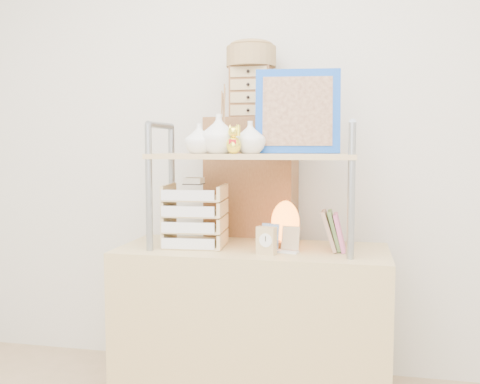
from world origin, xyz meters
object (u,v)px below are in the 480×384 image
object	(u,v)px
cabinet	(252,248)
letter_tray	(194,219)
desk	(252,329)
salt_lamp	(285,223)

from	to	relation	value
cabinet	letter_tray	world-z (taller)	cabinet
desk	letter_tray	bearing A→B (deg)	-176.63
desk	salt_lamp	xyz separation A→B (m)	(0.14, 0.06, 0.48)
desk	cabinet	xyz separation A→B (m)	(-0.07, 0.37, 0.30)
letter_tray	salt_lamp	xyz separation A→B (m)	(0.41, 0.08, -0.02)
desk	cabinet	bearing A→B (deg)	101.17
desk	letter_tray	world-z (taller)	letter_tray
desk	cabinet	size ratio (longest dim) A/B	0.89
desk	salt_lamp	size ratio (longest dim) A/B	5.73
letter_tray	salt_lamp	bearing A→B (deg)	10.91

